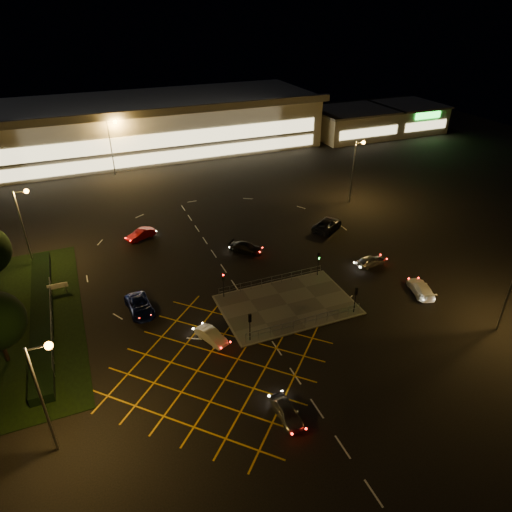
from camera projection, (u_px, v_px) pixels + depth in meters
name	position (u px, v px, depth m)	size (l,w,h in m)	color
ground	(263.00, 299.00, 51.25)	(180.00, 180.00, 0.00)	black
pedestrian_island	(287.00, 305.00, 50.28)	(14.00, 9.00, 0.12)	#4C4944
hedge	(42.00, 313.00, 48.23)	(2.00, 26.00, 1.00)	black
supermarket	(151.00, 124.00, 98.20)	(72.00, 26.50, 10.50)	beige
retail_unit_a	(352.00, 123.00, 108.01)	(18.80, 14.80, 6.35)	beige
retail_unit_b	(407.00, 117.00, 113.26)	(14.80, 14.80, 6.35)	beige
streetlight_sw	(44.00, 385.00, 31.26)	(1.78, 0.56, 10.03)	slate
streetlight_nw	(24.00, 217.00, 54.62)	(1.78, 0.56, 10.03)	slate
streetlight_ne	(356.00, 163.00, 72.03)	(1.78, 0.56, 10.03)	slate
streetlight_far_left	(112.00, 140.00, 83.26)	(1.78, 0.56, 10.03)	slate
streetlight_far_right	(302.00, 118.00, 98.03)	(1.78, 0.56, 10.03)	slate
signal_sw	(250.00, 322.00, 43.95)	(0.28, 0.30, 3.15)	black
signal_se	(356.00, 295.00, 47.90)	(0.28, 0.30, 3.15)	black
signal_nw	(223.00, 280.00, 50.35)	(0.28, 0.30, 3.15)	black
signal_ne	(319.00, 259.00, 54.30)	(0.28, 0.30, 3.15)	black
car_near_silver	(287.00, 412.00, 36.66)	(1.56, 3.88, 1.32)	#A2A5A9
car_queue_white	(211.00, 336.00, 44.87)	(1.30, 3.71, 1.22)	#BABABA
car_left_blue	(140.00, 306.00, 48.95)	(2.38, 5.15, 1.43)	#0C1448
car_far_dkgrey	(246.00, 248.00, 60.32)	(1.80, 4.43, 1.29)	black
car_right_silver	(371.00, 261.00, 57.30)	(1.57, 3.91, 1.33)	#ADB0B4
car_circ_red	(141.00, 234.00, 63.55)	(1.44, 4.14, 1.36)	maroon
car_east_grey	(327.00, 224.00, 66.05)	(2.60, 5.63, 1.57)	black
car_approach_white	(421.00, 288.00, 51.96)	(1.89, 4.65, 1.35)	white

